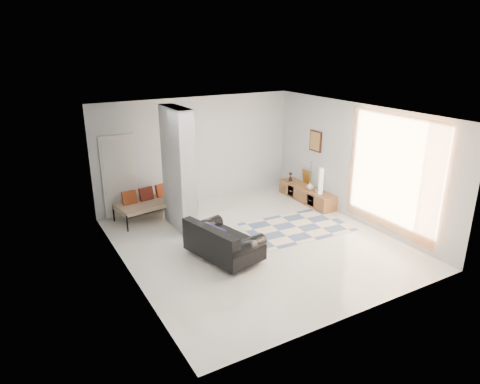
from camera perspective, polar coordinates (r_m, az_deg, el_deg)
floor at (r=9.36m, az=2.19°, el=-6.69°), size 6.00×6.00×0.00m
ceiling at (r=8.51m, az=2.43°, el=10.49°), size 6.00×6.00×0.00m
wall_back at (r=11.39m, az=-5.73°, el=5.53°), size 6.00×0.00×6.00m
wall_front at (r=6.66m, az=16.13°, el=-5.49°), size 6.00×0.00×6.00m
wall_left at (r=7.81m, az=-15.09°, el=-1.64°), size 0.00×6.00×6.00m
wall_right at (r=10.50m, az=15.18°, el=3.73°), size 0.00×6.00×6.00m
partition_column at (r=9.74m, az=-8.24°, el=3.01°), size 0.35×1.20×2.80m
hallway_door at (r=10.81m, az=-15.77°, el=2.02°), size 0.85×0.06×2.04m
curtain at (r=9.68m, az=19.59°, el=2.28°), size 0.00×2.55×2.55m
wall_art at (r=11.47m, az=10.05°, el=6.70°), size 0.04×0.45×0.55m
media_console at (r=11.75m, az=8.88°, el=-0.27°), size 0.45×1.95×0.80m
loveseat at (r=8.53m, az=-2.49°, el=-6.76°), size 1.24×1.71×0.76m
daybed at (r=10.72m, az=-11.35°, el=-1.20°), size 2.01×1.09×0.77m
area_rug at (r=10.16m, az=7.58°, el=-4.64°), size 2.45×1.70×0.01m
cylinder_lamp at (r=11.15m, az=10.75°, el=1.44°), size 0.12×0.12×0.68m
bronze_figurine at (r=12.14m, az=6.75°, el=2.07°), size 0.14×0.14×0.25m
vase at (r=11.49m, az=9.32°, el=0.81°), size 0.22×0.22×0.20m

